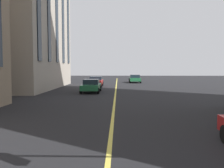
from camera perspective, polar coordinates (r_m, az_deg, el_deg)
name	(u,v)px	position (r m, az deg, el deg)	size (l,w,h in m)	color
lane_centre_line	(115,100)	(19.86, 0.62, -3.78)	(80.00, 0.16, 0.01)	#D8C64C
car_green_far	(135,79)	(43.22, 5.26, 1.25)	(4.40, 1.95, 1.37)	#1E6038
car_red_trailing	(96,81)	(34.55, -3.74, 0.62)	(4.40, 1.95, 1.37)	#B21E1E
car_green_mid	(91,86)	(26.38, -4.82, -0.38)	(4.40, 1.95, 1.37)	#1E6038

